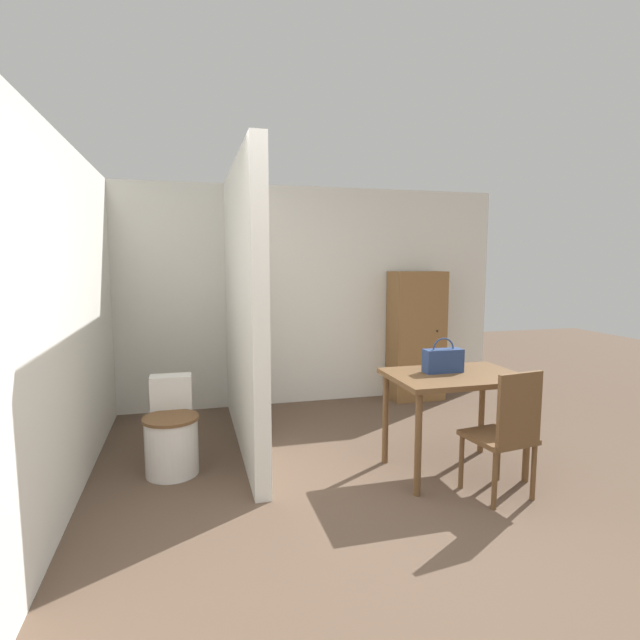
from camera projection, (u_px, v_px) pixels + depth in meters
ground_plane at (436, 584)px, 2.58m from camera, size 16.00×16.00×0.00m
wall_back at (294, 296)px, 5.81m from camera, size 4.97×0.12×2.50m
wall_left at (67, 319)px, 3.57m from camera, size 0.12×4.45×2.50m
partition_wall at (242, 308)px, 4.43m from camera, size 0.12×2.35×2.50m
dining_table at (454, 386)px, 3.88m from camera, size 1.02×0.72×0.79m
wooden_chair at (506, 431)px, 3.46m from camera, size 0.46×0.46×0.93m
toilet at (172, 435)px, 3.94m from camera, size 0.43×0.58×0.73m
handbag at (443, 360)px, 3.92m from camera, size 0.31×0.12×0.27m
wooden_cabinet at (416, 336)px, 5.97m from camera, size 0.63×0.40×1.54m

